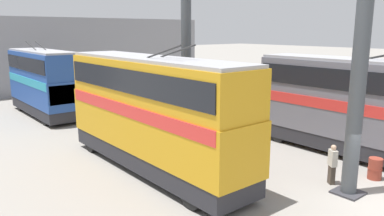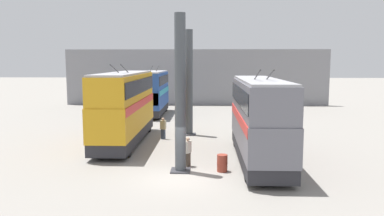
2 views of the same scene
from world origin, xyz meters
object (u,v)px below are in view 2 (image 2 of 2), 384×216
oil_drum (222,163)px  person_aisle_foreground (188,151)px  person_by_right_row (163,128)px  bus_left_far (259,115)px  bus_right_near (125,103)px  bus_right_mid (153,90)px

oil_drum → person_aisle_foreground: bearing=64.8°
person_by_right_row → person_aisle_foreground: (-7.51, -2.29, 0.01)m
bus_left_far → bus_right_near: (4.86, 9.12, 0.15)m
bus_right_mid → person_by_right_row: bearing=-168.8°
bus_right_mid → oil_drum: 22.84m
bus_right_near → person_aisle_foreground: (-6.10, -4.91, -2.06)m
oil_drum → person_by_right_row: bearing=26.6°
bus_right_near → bus_right_mid: size_ratio=1.27×
bus_left_far → bus_right_near: 10.34m
person_by_right_row → oil_drum: size_ratio=1.80×
bus_left_far → person_by_right_row: 9.23m
bus_right_near → bus_right_mid: bus_right_near is taller
bus_left_far → bus_right_mid: bus_left_far is taller
bus_right_near → bus_right_mid: bearing=0.0°
bus_left_far → bus_right_near: bus_right_near is taller
person_aisle_foreground → oil_drum: 2.19m
bus_right_mid → oil_drum: bearing=-162.4°
bus_right_mid → oil_drum: size_ratio=9.61×
bus_right_mid → person_aisle_foreground: size_ratio=5.28×
bus_right_mid → person_aisle_foreground: (-20.75, -4.91, -1.88)m
bus_left_far → person_aisle_foreground: (-1.24, 4.21, -1.91)m
bus_right_near → person_by_right_row: (1.41, -2.63, -2.07)m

